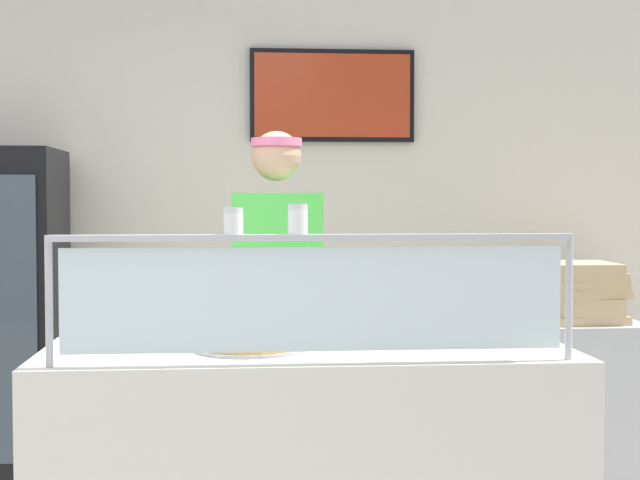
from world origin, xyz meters
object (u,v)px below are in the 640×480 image
object	(u,v)px
worker_figure	(278,310)
parmesan_shaker	(233,223)
pepper_flake_shaker	(298,221)
pizza_tray	(250,345)
pizza_server	(251,340)
pizza_box_stack	(575,292)

from	to	relation	value
worker_figure	parmesan_shaker	bearing A→B (deg)	-100.26
pepper_flake_shaker	worker_figure	xyz separation A→B (m)	(-0.02, 0.99, -0.40)
pizza_tray	pepper_flake_shaker	xyz separation A→B (m)	(0.15, -0.29, 0.44)
pizza_tray	parmesan_shaker	bearing A→B (deg)	-100.57
pizza_server	worker_figure	distance (m)	0.73
pizza_server	pizza_box_stack	size ratio (longest dim) A/B	0.60
parmesan_shaker	worker_figure	distance (m)	1.08
pizza_tray	pizza_box_stack	size ratio (longest dim) A/B	0.86
parmesan_shaker	pizza_box_stack	xyz separation A→B (m)	(1.79, 1.87, -0.42)
pizza_tray	parmesan_shaker	size ratio (longest dim) A/B	4.76
pizza_tray	pizza_server	distance (m)	0.03
pepper_flake_shaker	worker_figure	distance (m)	1.07
pizza_server	pepper_flake_shaker	xyz separation A→B (m)	(0.14, -0.27, 0.41)
pepper_flake_shaker	pizza_box_stack	world-z (taller)	pepper_flake_shaker
pizza_server	parmesan_shaker	xyz separation A→B (m)	(-0.06, -0.27, 0.41)
pizza_tray	pizza_server	xyz separation A→B (m)	(0.00, -0.02, 0.02)
parmesan_shaker	pepper_flake_shaker	xyz separation A→B (m)	(0.20, -0.00, 0.01)
pepper_flake_shaker	pizza_box_stack	bearing A→B (deg)	49.55
worker_figure	pizza_box_stack	distance (m)	1.84
pizza_server	worker_figure	bearing A→B (deg)	92.03
pizza_tray	pizza_box_stack	distance (m)	2.35
pizza_box_stack	pizza_server	bearing A→B (deg)	-137.42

